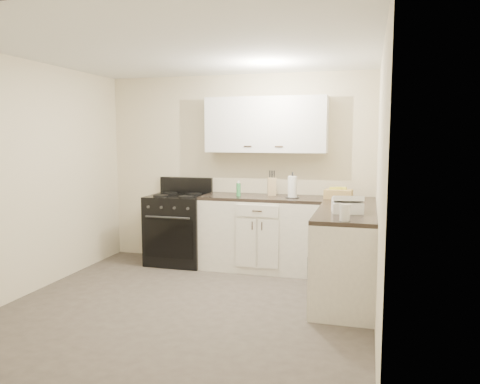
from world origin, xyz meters
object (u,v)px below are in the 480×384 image
(paper_towel, at_px, (292,187))
(countertop_grill, at_px, (347,207))
(wicker_basket, at_px, (338,194))
(stove, at_px, (178,229))
(knife_block, at_px, (272,187))

(paper_towel, height_order, countertop_grill, paper_towel)
(paper_towel, distance_m, wicker_basket, 0.56)
(stove, distance_m, knife_block, 1.38)
(paper_towel, distance_m, countertop_grill, 1.20)
(paper_towel, relative_size, wicker_basket, 0.82)
(wicker_basket, distance_m, countertop_grill, 1.06)
(knife_block, height_order, countertop_grill, knife_block)
(stove, bearing_deg, wicker_basket, 1.77)
(wicker_basket, bearing_deg, stove, -178.23)
(paper_towel, xyz_separation_m, countertop_grill, (0.71, -0.97, -0.08))
(stove, xyz_separation_m, paper_towel, (1.53, -0.02, 0.61))
(knife_block, distance_m, countertop_grill, 1.50)
(countertop_grill, bearing_deg, knife_block, 123.26)
(paper_towel, height_order, wicker_basket, paper_towel)
(stove, relative_size, knife_block, 3.96)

